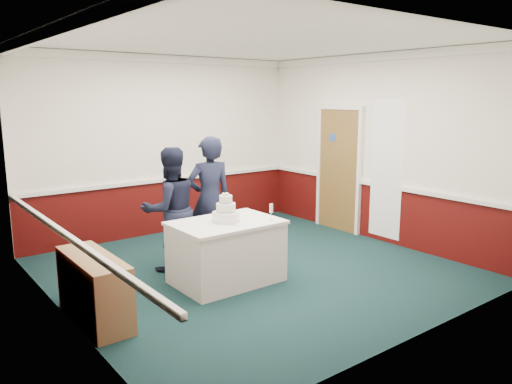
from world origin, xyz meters
TOP-DOWN VIEW (x-y plane):
  - ground at (0.00, 0.00)m, footprint 5.00×5.00m
  - room_shell at (0.08, 0.61)m, footprint 5.00×5.00m
  - sideboard at (-2.28, -0.23)m, footprint 0.41×1.20m
  - cake_table at (-0.55, -0.14)m, footprint 1.32×0.92m
  - wedding_cake at (-0.55, -0.14)m, footprint 0.35×0.35m
  - cake_knife at (-0.58, -0.34)m, footprint 0.02×0.22m
  - champagne_flute at (-0.05, -0.42)m, footprint 0.05×0.05m
  - person_man at (-0.88, 0.71)m, footprint 0.86×0.70m
  - person_woman at (-0.27, 0.70)m, footprint 0.72×0.54m

SIDE VIEW (x-z plane):
  - ground at x=0.00m, z-range 0.00..0.00m
  - sideboard at x=-2.28m, z-range 0.00..0.70m
  - cake_table at x=-0.55m, z-range 0.01..0.80m
  - cake_knife at x=-0.58m, z-range 0.79..0.79m
  - person_man at x=-0.88m, z-range 0.00..1.67m
  - person_woman at x=-0.27m, z-range 0.00..1.79m
  - wedding_cake at x=-0.55m, z-range 0.72..1.08m
  - champagne_flute at x=-0.05m, z-range 0.83..1.03m
  - room_shell at x=0.08m, z-range 0.47..3.47m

